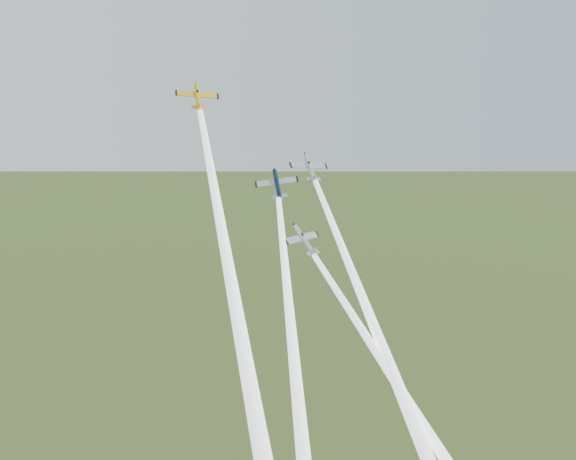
{
  "coord_description": "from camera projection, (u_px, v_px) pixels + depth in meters",
  "views": [
    {
      "loc": [
        -53.88,
        -107.11,
        114.73
      ],
      "look_at": [
        0.0,
        -6.0,
        92.0
      ],
      "focal_mm": 45.0,
      "sensor_mm": 36.0,
      "label": 1
    }
  ],
  "objects": [
    {
      "name": "plane_yellow",
      "position": [
        198.0,
        96.0,
        112.57
      ],
      "size": [
        8.22,
        6.85,
        6.14
      ],
      "primitive_type": null,
      "rotation": [
        0.78,
        0.09,
        -0.21
      ],
      "color": "#F6AC15"
    },
    {
      "name": "smoke_trail_yellow",
      "position": [
        234.0,
        300.0,
        93.11
      ],
      "size": [
        12.57,
        48.57,
        48.52
      ],
      "primitive_type": null,
      "rotation": [
        -0.79,
        0.0,
        -0.21
      ],
      "color": "white"
    },
    {
      "name": "plane_navy",
      "position": [
        277.0,
        184.0,
        123.09
      ],
      "size": [
        8.67,
        8.57,
        6.89
      ],
      "primitive_type": null,
      "rotation": [
        0.78,
        -0.12,
        -0.37
      ],
      "color": "#0C1736"
    },
    {
      "name": "smoke_trail_navy",
      "position": [
        295.0,
        367.0,
        104.42
      ],
      "size": [
        18.58,
        42.83,
        44.44
      ],
      "primitive_type": null,
      "rotation": [
        -0.79,
        0.0,
        -0.37
      ],
      "color": "white"
    },
    {
      "name": "plane_silver_right",
      "position": [
        310.0,
        167.0,
        129.05
      ],
      "size": [
        8.09,
        6.48,
        6.52
      ],
      "primitive_type": null,
      "rotation": [
        0.78,
        0.07,
        -0.06
      ],
      "color": "#ADB5BB"
    },
    {
      "name": "smoke_trail_silver_right",
      "position": [
        385.0,
        353.0,
        110.64
      ],
      "size": [
        5.4,
        49.94,
        49.28
      ],
      "primitive_type": null,
      "rotation": [
        -0.79,
        0.0,
        -0.06
      ],
      "color": "white"
    },
    {
      "name": "plane_silver_low",
      "position": [
        304.0,
        240.0,
        118.42
      ],
      "size": [
        9.13,
        8.03,
        6.34
      ],
      "primitive_type": null,
      "rotation": [
        0.78,
        -0.03,
        0.29
      ],
      "color": "#AFB5BD"
    },
    {
      "name": "smoke_trail_silver_low",
      "position": [
        433.0,
        440.0,
        105.17
      ],
      "size": [
        16.67,
        48.34,
        49.13
      ],
      "primitive_type": null,
      "rotation": [
        -0.79,
        0.0,
        0.29
      ],
      "color": "white"
    }
  ]
}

